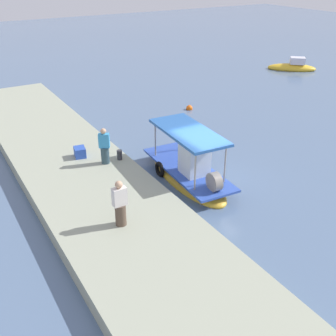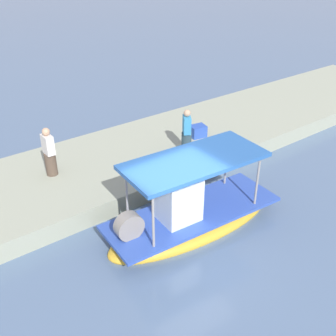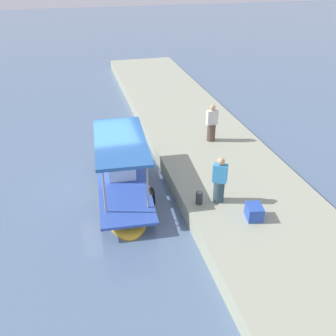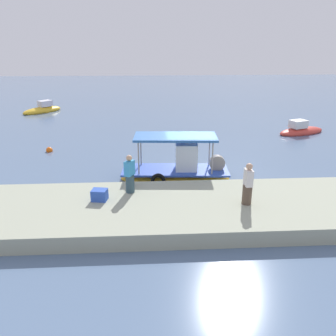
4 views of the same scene
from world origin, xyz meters
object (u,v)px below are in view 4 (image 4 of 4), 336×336
main_fishing_boat (177,171)px  moored_boat_mid (301,131)px  mooring_bollard (131,181)px  moored_boat_near (43,110)px  fisherman_by_crate (130,176)px  fisherman_near_bollard (248,186)px  cargo_crate (100,195)px  marker_buoy (49,150)px

main_fishing_boat → moored_boat_mid: 14.04m
mooring_bollard → moored_boat_near: 23.96m
mooring_bollard → moored_boat_mid: (12.90, 11.52, -0.67)m
fisherman_by_crate → mooring_bollard: (-0.00, 0.70, -0.54)m
fisherman_near_bollard → fisherman_by_crate: bearing=162.9°
fisherman_near_bollard → cargo_crate: fisherman_near_bollard is taller
fisherman_near_bollard → mooring_bollard: (-4.74, 2.17, -0.55)m
marker_buoy → moored_boat_mid: 18.97m
fisherman_by_crate → moored_boat_near: bearing=113.8°
fisherman_near_bollard → moored_boat_mid: fisherman_near_bollard is taller
fisherman_near_bollard → marker_buoy: 14.44m
cargo_crate → moored_boat_near: moored_boat_near is taller
fisherman_near_bollard → moored_boat_near: fisherman_near_bollard is taller
main_fishing_boat → fisherman_by_crate: bearing=-127.5°
fisherman_near_bollard → marker_buoy: size_ratio=4.02×
main_fishing_boat → fisherman_by_crate: size_ratio=3.45×
moored_boat_mid → fisherman_near_bollard: bearing=-120.8°
moored_boat_near → fisherman_near_bollard: bearing=-58.6°
cargo_crate → marker_buoy: size_ratio=1.43×
fisherman_near_bollard → fisherman_by_crate: 4.96m
fisherman_by_crate → mooring_bollard: 0.88m
cargo_crate → moored_boat_mid: cargo_crate is taller
moored_boat_near → moored_boat_mid: moored_boat_near is taller
cargo_crate → marker_buoy: (-4.45, 9.20, -0.79)m
fisherman_near_bollard → moored_boat_near: 28.12m
main_fishing_boat → moored_boat_near: bearing=122.1°
cargo_crate → marker_buoy: 10.25m
main_fishing_boat → moored_boat_mid: size_ratio=1.33×
main_fishing_boat → mooring_bollard: main_fishing_boat is taller
fisherman_near_bollard → marker_buoy: (-10.42, 9.90, -1.34)m
main_fishing_boat → moored_boat_mid: main_fishing_boat is taller
main_fishing_boat → fisherman_near_bollard: bearing=-61.5°
marker_buoy → moored_boat_mid: bearing=11.5°
fisherman_near_bollard → fisherman_by_crate: (-4.74, 1.46, -0.02)m
mooring_bollard → moored_boat_mid: mooring_bollard is taller
mooring_bollard → fisherman_by_crate: bearing=-90.0°
fisherman_near_bollard → moored_boat_near: bearing=121.4°
mooring_bollard → marker_buoy: size_ratio=1.07×
fisherman_by_crate → cargo_crate: 1.54m
marker_buoy → fisherman_by_crate: bearing=-56.0°
moored_boat_mid → main_fishing_boat: bearing=-139.0°
mooring_bollard → moored_boat_mid: bearing=41.8°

